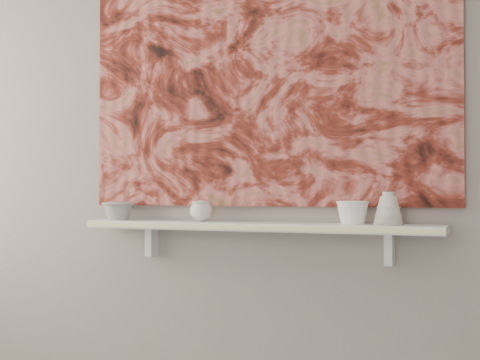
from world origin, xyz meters
The scene contains 11 objects.
wall_back centered at (0.00, 1.60, 1.35)m, with size 3.60×3.60×0.00m, color gray.
shelf centered at (0.00, 1.51, 0.92)m, with size 1.40×0.18×0.03m, color white.
shelf_stripe centered at (0.00, 1.41, 0.92)m, with size 1.40×0.01×0.02m, color #FAF1A6.
bracket_left centered at (-0.49, 1.57, 0.84)m, with size 0.03×0.06×0.12m, color white.
bracket_right centered at (0.49, 1.57, 0.84)m, with size 0.03×0.06×0.12m, color white.
painting centered at (0.00, 1.59, 1.54)m, with size 1.50×0.03×1.10m, color maroon.
house_motif centered at (0.45, 1.57, 1.23)m, with size 0.09×0.00×0.08m, color black.
bowl_grey centered at (-0.61, 1.51, 0.97)m, with size 0.13×0.13×0.08m, color #9C9C9A, non-canonical shape.
cup_cream centered at (-0.23, 1.51, 0.97)m, with size 0.09×0.09×0.08m, color beige, non-canonical shape.
bell_vessel centered at (0.50, 1.51, 0.99)m, with size 0.11×0.11×0.12m, color beige, non-canonical shape.
bowl_white centered at (0.37, 1.51, 0.97)m, with size 0.12×0.12×0.09m, color white, non-canonical shape.
Camera 1 is at (0.88, -0.88, 1.05)m, focal length 50.00 mm.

